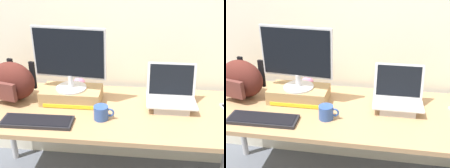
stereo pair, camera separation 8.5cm
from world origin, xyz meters
TOP-DOWN VIEW (x-y plane):
  - back_wall at (0.00, 0.45)m, footprint 7.00×0.10m
  - desk at (0.00, 0.00)m, footprint 1.89×0.69m
  - toner_box_yellow at (-0.28, 0.08)m, footprint 0.40×0.22m
  - desktop_monitor at (-0.28, 0.08)m, footprint 0.48×0.20m
  - open_laptop at (0.38, 0.07)m, footprint 0.31×0.23m
  - external_keyboard at (-0.43, -0.21)m, footprint 0.43×0.15m
  - messenger_backpack at (-0.69, 0.07)m, footprint 0.36×0.28m
  - coffee_mug at (-0.05, -0.12)m, footprint 0.13×0.09m
  - plush_toy at (-0.27, 0.27)m, footprint 0.09×0.09m

SIDE VIEW (x-z plane):
  - desk at x=0.00m, z-range 0.29..1.00m
  - external_keyboard at x=-0.43m, z-range 0.71..0.74m
  - coffee_mug at x=-0.05m, z-range 0.71..0.80m
  - plush_toy at x=-0.27m, z-range 0.71..0.81m
  - toner_box_yellow at x=-0.28m, z-range 0.71..0.81m
  - open_laptop at x=0.38m, z-range 0.63..0.91m
  - messenger_backpack at x=-0.69m, z-range 0.71..0.98m
  - desktop_monitor at x=-0.28m, z-range 0.82..1.23m
  - back_wall at x=0.00m, z-range 0.00..2.60m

